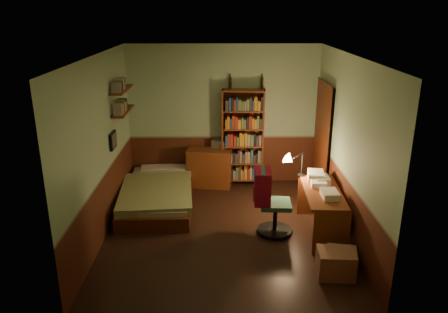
{
  "coord_description": "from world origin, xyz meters",
  "views": [
    {
      "loc": [
        -0.06,
        -5.89,
        3.22
      ],
      "look_at": [
        0.0,
        0.25,
        1.1
      ],
      "focal_mm": 35.0,
      "sensor_mm": 36.0,
      "label": 1
    }
  ],
  "objects_px": {
    "cardboard_box_a": "(336,263)",
    "mini_stereo": "(220,144)",
    "office_chair": "(276,199)",
    "desk": "(321,212)",
    "desk_lamp": "(302,158)",
    "bed": "(158,187)",
    "dresser": "(210,168)",
    "cardboard_box_b": "(341,259)",
    "bookshelf": "(243,138)"
  },
  "relations": [
    {
      "from": "desk",
      "to": "cardboard_box_a",
      "type": "bearing_deg",
      "value": -89.99
    },
    {
      "from": "bed",
      "to": "office_chair",
      "type": "relative_size",
      "value": 1.89
    },
    {
      "from": "bed",
      "to": "dresser",
      "type": "height_order",
      "value": "dresser"
    },
    {
      "from": "bookshelf",
      "to": "mini_stereo",
      "type": "bearing_deg",
      "value": -179.58
    },
    {
      "from": "mini_stereo",
      "to": "office_chair",
      "type": "height_order",
      "value": "office_chair"
    },
    {
      "from": "desk",
      "to": "office_chair",
      "type": "bearing_deg",
      "value": -176.64
    },
    {
      "from": "bookshelf",
      "to": "cardboard_box_b",
      "type": "height_order",
      "value": "bookshelf"
    },
    {
      "from": "bed",
      "to": "dresser",
      "type": "distance_m",
      "value": 1.18
    },
    {
      "from": "bed",
      "to": "office_chair",
      "type": "xyz_separation_m",
      "value": [
        1.88,
        -1.03,
        0.24
      ]
    },
    {
      "from": "bed",
      "to": "bookshelf",
      "type": "distance_m",
      "value": 1.83
    },
    {
      "from": "desk_lamp",
      "to": "office_chair",
      "type": "relative_size",
      "value": 0.53
    },
    {
      "from": "dresser",
      "to": "bookshelf",
      "type": "relative_size",
      "value": 0.45
    },
    {
      "from": "mini_stereo",
      "to": "desk_lamp",
      "type": "height_order",
      "value": "desk_lamp"
    },
    {
      "from": "office_chair",
      "to": "mini_stereo",
      "type": "bearing_deg",
      "value": 115.52
    },
    {
      "from": "mini_stereo",
      "to": "bookshelf",
      "type": "bearing_deg",
      "value": 19.64
    },
    {
      "from": "mini_stereo",
      "to": "desk_lamp",
      "type": "relative_size",
      "value": 0.44
    },
    {
      "from": "bookshelf",
      "to": "cardboard_box_b",
      "type": "bearing_deg",
      "value": -62.65
    },
    {
      "from": "dresser",
      "to": "cardboard_box_a",
      "type": "distance_m",
      "value": 3.38
    },
    {
      "from": "bed",
      "to": "mini_stereo",
      "type": "relative_size",
      "value": 8.04
    },
    {
      "from": "cardboard_box_a",
      "to": "cardboard_box_b",
      "type": "bearing_deg",
      "value": 54.01
    },
    {
      "from": "mini_stereo",
      "to": "office_chair",
      "type": "relative_size",
      "value": 0.23
    },
    {
      "from": "bed",
      "to": "desk_lamp",
      "type": "bearing_deg",
      "value": -11.62
    },
    {
      "from": "mini_stereo",
      "to": "cardboard_box_b",
      "type": "relative_size",
      "value": 0.69
    },
    {
      "from": "desk",
      "to": "dresser",
      "type": "bearing_deg",
      "value": 135.61
    },
    {
      "from": "mini_stereo",
      "to": "desk_lamp",
      "type": "xyz_separation_m",
      "value": [
        1.3,
        -1.33,
        0.18
      ]
    },
    {
      "from": "mini_stereo",
      "to": "desk",
      "type": "relative_size",
      "value": 0.21
    },
    {
      "from": "mini_stereo",
      "to": "office_chair",
      "type": "bearing_deg",
      "value": -42.39
    },
    {
      "from": "bookshelf",
      "to": "office_chair",
      "type": "bearing_deg",
      "value": -72.92
    },
    {
      "from": "dresser",
      "to": "desk",
      "type": "bearing_deg",
      "value": -39.31
    },
    {
      "from": "desk",
      "to": "cardboard_box_b",
      "type": "distance_m",
      "value": 0.97
    },
    {
      "from": "desk",
      "to": "office_chair",
      "type": "xyz_separation_m",
      "value": [
        -0.68,
        -0.01,
        0.21
      ]
    },
    {
      "from": "desk",
      "to": "desk_lamp",
      "type": "xyz_separation_m",
      "value": [
        -0.21,
        0.63,
        0.63
      ]
    },
    {
      "from": "cardboard_box_a",
      "to": "mini_stereo",
      "type": "bearing_deg",
      "value": 115.33
    },
    {
      "from": "desk",
      "to": "desk_lamp",
      "type": "height_order",
      "value": "desk_lamp"
    },
    {
      "from": "bed",
      "to": "cardboard_box_b",
      "type": "distance_m",
      "value": 3.29
    },
    {
      "from": "office_chair",
      "to": "cardboard_box_a",
      "type": "relative_size",
      "value": 2.42
    },
    {
      "from": "cardboard_box_a",
      "to": "cardboard_box_b",
      "type": "distance_m",
      "value": 0.21
    },
    {
      "from": "bed",
      "to": "office_chair",
      "type": "distance_m",
      "value": 2.16
    },
    {
      "from": "dresser",
      "to": "cardboard_box_b",
      "type": "bearing_deg",
      "value": -49.72
    },
    {
      "from": "desk",
      "to": "bed",
      "type": "bearing_deg",
      "value": 160.95
    },
    {
      "from": "dresser",
      "to": "cardboard_box_b",
      "type": "height_order",
      "value": "dresser"
    },
    {
      "from": "office_chair",
      "to": "cardboard_box_b",
      "type": "height_order",
      "value": "office_chair"
    },
    {
      "from": "dresser",
      "to": "office_chair",
      "type": "relative_size",
      "value": 0.74
    },
    {
      "from": "bed",
      "to": "cardboard_box_b",
      "type": "relative_size",
      "value": 5.58
    },
    {
      "from": "office_chair",
      "to": "cardboard_box_a",
      "type": "xyz_separation_m",
      "value": [
        0.63,
        -1.1,
        -0.38
      ]
    },
    {
      "from": "mini_stereo",
      "to": "bookshelf",
      "type": "height_order",
      "value": "bookshelf"
    },
    {
      "from": "dresser",
      "to": "office_chair",
      "type": "xyz_separation_m",
      "value": [
        1.01,
        -1.84,
        0.19
      ]
    },
    {
      "from": "bookshelf",
      "to": "cardboard_box_b",
      "type": "xyz_separation_m",
      "value": [
        1.14,
        -2.86,
        -0.77
      ]
    },
    {
      "from": "cardboard_box_b",
      "to": "bed",
      "type": "bearing_deg",
      "value": 143.07
    },
    {
      "from": "office_chair",
      "to": "desk_lamp",
      "type": "bearing_deg",
      "value": 55.72
    }
  ]
}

